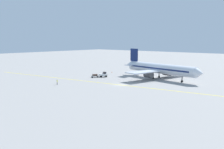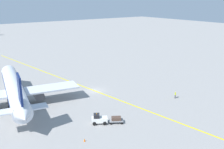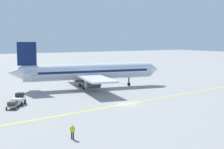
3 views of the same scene
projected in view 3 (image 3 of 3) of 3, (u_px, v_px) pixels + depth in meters
ground_plane at (126, 104)px, 53.99m from camera, size 400.00×400.00×0.00m
apron_yellow_centreline at (126, 104)px, 53.98m from camera, size 16.58×118.96×0.01m
airplane_at_gate at (89, 72)px, 71.21m from camera, size 28.48×35.36×10.60m
baggage_tug_white at (19, 99)px, 53.47m from camera, size 3.34×2.90×2.11m
baggage_cart_trailing at (12, 104)px, 50.21m from camera, size 2.95×2.58×1.24m
ground_crew_worker at (72, 131)px, 34.93m from camera, size 0.41×0.47×1.68m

